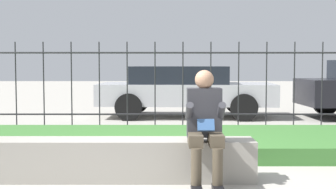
{
  "coord_description": "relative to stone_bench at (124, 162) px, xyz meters",
  "views": [
    {
      "loc": [
        0.25,
        -5.33,
        1.35
      ],
      "look_at": [
        0.22,
        2.23,
        0.84
      ],
      "focal_mm": 50.0,
      "sensor_mm": 36.0,
      "label": 1
    }
  ],
  "objects": [
    {
      "name": "stone_bench",
      "position": [
        0.0,
        0.0,
        0.0
      ],
      "size": [
        3.05,
        0.47,
        0.47
      ],
      "color": "gray",
      "rests_on": "ground_plane"
    },
    {
      "name": "ground_plane",
      "position": [
        0.28,
        0.0,
        -0.21
      ],
      "size": [
        60.0,
        60.0,
        0.0
      ],
      "primitive_type": "plane",
      "color": "#A8A399"
    },
    {
      "name": "iron_fence",
      "position": [
        0.28,
        3.75,
        0.71
      ],
      "size": [
        7.05,
        0.03,
        1.76
      ],
      "color": "#232326",
      "rests_on": "ground_plane"
    },
    {
      "name": "grass_berm",
      "position": [
        0.28,
        1.88,
        -0.09
      ],
      "size": [
        9.05,
        2.36,
        0.23
      ],
      "color": "#3D7533",
      "rests_on": "ground_plane"
    },
    {
      "name": "person_seated_reader",
      "position": [
        0.93,
        -0.27,
        0.49
      ],
      "size": [
        0.42,
        0.73,
        1.27
      ],
      "color": "black",
      "rests_on": "ground_plane"
    },
    {
      "name": "car_parked_center",
      "position": [
        0.94,
        6.42,
        0.49
      ],
      "size": [
        4.43,
        2.11,
        1.27
      ],
      "rotation": [
        0.0,
        0.0,
        -0.05
      ],
      "color": "#B7B7BC",
      "rests_on": "ground_plane"
    }
  ]
}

